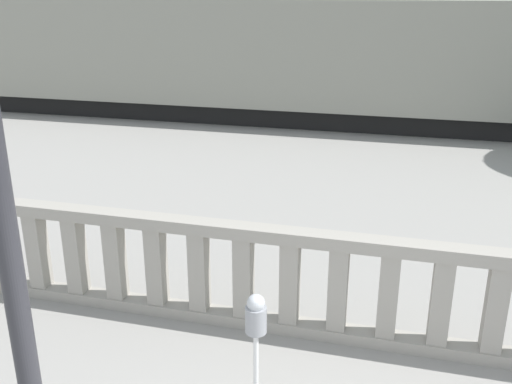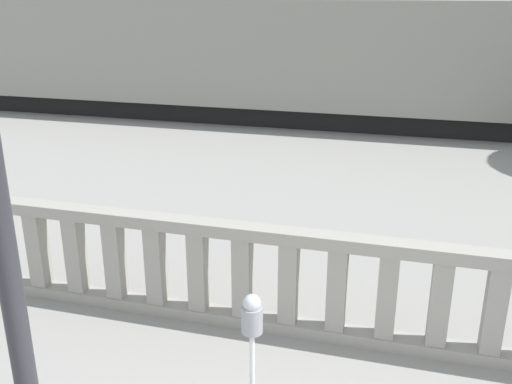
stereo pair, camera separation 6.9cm
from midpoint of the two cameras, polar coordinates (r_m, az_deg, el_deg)
The scene contains 4 objects.
balustrade at distance 6.20m, azimuth 10.32°, elevation -9.76°, with size 12.94×0.24×1.23m.
parking_meter at distance 4.48m, azimuth -0.46°, elevation -13.51°, with size 0.17×0.17×1.47m.
train_near at distance 16.76m, azimuth 4.09°, elevation 13.20°, with size 27.26×3.14×3.98m.
train_far at distance 27.57m, azimuth 20.81°, elevation 14.73°, with size 23.90×2.84×4.18m.
Camera 1 is at (0.27, -2.24, 3.62)m, focal length 40.00 mm.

